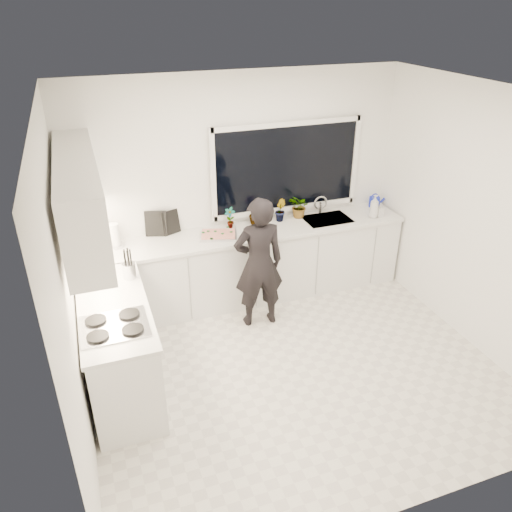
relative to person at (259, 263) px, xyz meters
name	(u,v)px	position (x,y,z in m)	size (l,w,h in m)	color
floor	(294,368)	(0.06, -0.90, -0.78)	(4.00, 3.50, 0.02)	beige
wall_back	(239,188)	(0.06, 0.86, 0.58)	(4.00, 0.02, 2.70)	white
wall_left	(65,291)	(-1.95, -0.90, 0.58)	(0.02, 3.50, 2.70)	white
wall_right	(478,221)	(2.07, -0.90, 0.58)	(0.02, 3.50, 2.70)	white
ceiling	(306,96)	(0.06, -0.90, 1.94)	(4.00, 3.50, 0.02)	white
window	(287,168)	(0.66, 0.83, 0.78)	(1.80, 0.02, 1.00)	black
base_cabinets_back	(248,266)	(0.06, 0.55, -0.33)	(3.92, 0.58, 0.88)	white
base_cabinets_left	(119,348)	(-1.61, -0.55, -0.33)	(0.58, 1.60, 0.88)	white
countertop_back	(248,233)	(0.06, 0.54, 0.13)	(3.94, 0.62, 0.04)	silver
countertop_left	(113,307)	(-1.61, -0.55, 0.13)	(0.62, 1.60, 0.04)	silver
upper_cabinets	(80,197)	(-1.73, -0.20, 1.08)	(0.34, 2.10, 0.70)	white
sink	(327,223)	(1.11, 0.55, 0.10)	(0.58, 0.42, 0.14)	silver
faucet	(320,205)	(1.11, 0.75, 0.26)	(0.03, 0.03, 0.22)	silver
stovetop	(114,326)	(-1.63, -0.90, 0.16)	(0.56, 0.48, 0.03)	black
person	(259,263)	(0.00, 0.00, 0.00)	(0.56, 0.37, 1.55)	black
pizza_tray	(218,235)	(-0.31, 0.52, 0.16)	(0.42, 0.31, 0.03)	silver
pizza	(218,234)	(-0.31, 0.52, 0.18)	(0.39, 0.28, 0.01)	#C24219
watering_can	(374,202)	(1.88, 0.71, 0.21)	(0.14, 0.14, 0.13)	#1322B8
paper_towel_roll	(115,236)	(-1.46, 0.65, 0.28)	(0.11, 0.11, 0.26)	silver
knife_block	(107,237)	(-1.54, 0.69, 0.26)	(0.13, 0.10, 0.22)	brown
utensil_crock	(129,271)	(-1.40, -0.10, 0.23)	(0.13, 0.13, 0.16)	silver
picture_frame_large	(171,222)	(-0.80, 0.79, 0.29)	(0.22, 0.02, 0.28)	black
picture_frame_small	(156,224)	(-0.98, 0.79, 0.30)	(0.25, 0.02, 0.30)	black
herb_plants	(281,210)	(0.55, 0.71, 0.29)	(1.14, 0.32, 0.29)	#26662D
soap_bottles	(376,207)	(1.70, 0.40, 0.28)	(0.19, 0.12, 0.29)	#D8BF66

